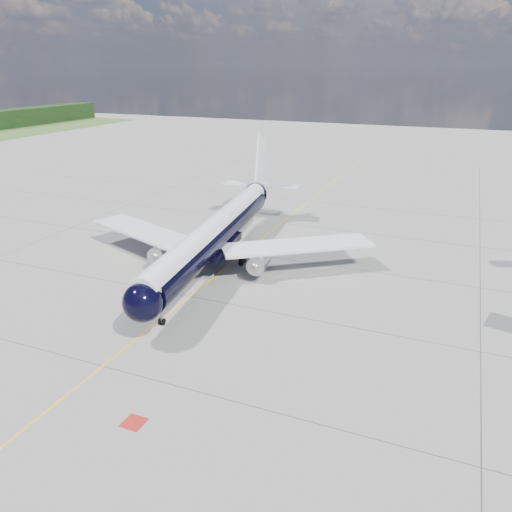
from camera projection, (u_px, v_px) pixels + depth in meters
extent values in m
plane|color=gray|center=(258.00, 242.00, 72.96)|extent=(320.00, 320.00, 0.00)
cube|color=yellow|center=(244.00, 253.00, 68.65)|extent=(0.16, 160.00, 0.01)
cube|color=maroon|center=(134.00, 423.00, 36.05)|extent=(1.60, 1.60, 0.01)
cylinder|color=black|center=(215.00, 235.00, 62.77)|extent=(8.66, 37.42, 3.73)
sphere|color=black|center=(143.00, 302.00, 45.09)|extent=(4.19, 4.19, 3.73)
cone|color=black|center=(261.00, 190.00, 83.34)|extent=(4.61, 7.30, 3.73)
cylinder|color=silver|center=(215.00, 228.00, 62.44)|extent=(8.11, 39.25, 2.91)
cube|color=black|center=(141.00, 298.00, 44.72)|extent=(2.49, 1.48, 0.54)
cube|color=silver|center=(146.00, 232.00, 66.91)|extent=(19.35, 11.14, 0.31)
cube|color=silver|center=(297.00, 245.00, 61.92)|extent=(18.15, 14.96, 0.31)
cube|color=black|center=(215.00, 246.00, 63.26)|extent=(5.39, 10.27, 0.98)
cylinder|color=#ABABB2|center=(163.00, 251.00, 63.27)|extent=(2.78, 4.76, 2.20)
cylinder|color=#ABABB2|center=(260.00, 261.00, 60.18)|extent=(2.78, 4.76, 2.20)
sphere|color=gray|center=(156.00, 257.00, 61.41)|extent=(1.21, 1.21, 1.08)
sphere|color=gray|center=(255.00, 267.00, 58.33)|extent=(1.21, 1.21, 1.08)
cube|color=silver|center=(163.00, 245.00, 63.18)|extent=(0.63, 3.14, 1.08)
cube|color=silver|center=(260.00, 254.00, 60.10)|extent=(0.63, 3.14, 1.08)
cube|color=silver|center=(260.00, 160.00, 81.10)|extent=(1.14, 6.20, 8.36)
cube|color=silver|center=(261.00, 185.00, 83.06)|extent=(13.05, 4.81, 0.22)
cylinder|color=gray|center=(161.00, 314.00, 49.22)|extent=(0.20, 0.20, 2.06)
cylinder|color=black|center=(160.00, 321.00, 49.58)|extent=(0.27, 0.70, 0.69)
cylinder|color=black|center=(164.00, 322.00, 49.49)|extent=(0.27, 0.70, 0.69)
cylinder|color=gray|center=(197.00, 250.00, 65.86)|extent=(0.29, 0.29, 1.86)
cylinder|color=gray|center=(242.00, 254.00, 64.34)|extent=(0.29, 0.29, 1.86)
cylinder|color=black|center=(196.00, 257.00, 65.65)|extent=(0.58, 1.13, 1.08)
cylinder|color=black|center=(199.00, 254.00, 66.63)|extent=(0.58, 1.13, 1.08)
cylinder|color=black|center=(241.00, 262.00, 64.13)|extent=(0.58, 1.13, 1.08)
cylinder|color=black|center=(244.00, 259.00, 65.11)|extent=(0.58, 1.13, 1.08)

